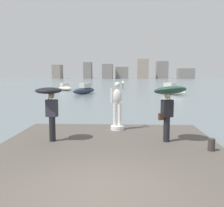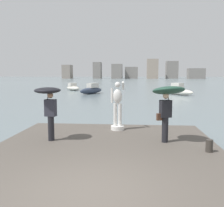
# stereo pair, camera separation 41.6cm
# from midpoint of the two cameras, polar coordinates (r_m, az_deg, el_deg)

# --- Properties ---
(ground_plane) EXTENTS (400.00, 400.00, 0.00)m
(ground_plane) POSITION_cam_midpoint_polar(r_m,az_deg,el_deg) (44.97, 3.97, 3.13)
(ground_plane) COLOR slate
(pier) EXTENTS (7.45, 9.89, 0.40)m
(pier) POSITION_cam_midpoint_polar(r_m,az_deg,el_deg) (7.32, -0.77, -13.90)
(pier) COLOR #564F47
(pier) RESTS_ON ground
(statue_white_figure) EXTENTS (0.58, 0.85, 2.08)m
(statue_white_figure) POSITION_cam_midpoint_polar(r_m,az_deg,el_deg) (10.75, 2.37, -1.20)
(statue_white_figure) COLOR white
(statue_white_figure) RESTS_ON pier
(onlooker_left) EXTENTS (1.07, 1.07, 1.91)m
(onlooker_left) POSITION_cam_midpoint_polar(r_m,az_deg,el_deg) (9.20, -12.80, 0.92)
(onlooker_left) COLOR black
(onlooker_left) RESTS_ON pier
(onlooker_right) EXTENTS (1.43, 1.44, 2.03)m
(onlooker_right) POSITION_cam_midpoint_polar(r_m,az_deg,el_deg) (8.99, 13.72, 1.43)
(onlooker_right) COLOR black
(onlooker_right) RESTS_ON pier
(mooring_bollard) EXTENTS (0.22, 0.22, 0.38)m
(mooring_bollard) POSITION_cam_midpoint_polar(r_m,az_deg,el_deg) (8.46, 22.37, -8.79)
(mooring_bollard) COLOR #38332D
(mooring_bollard) RESTS_ON pier
(boat_near) EXTENTS (3.16, 4.75, 1.48)m
(boat_near) POSITION_cam_midpoint_polar(r_m,az_deg,el_deg) (35.57, -4.30, 3.10)
(boat_near) COLOR #2D384C
(boat_near) RESTS_ON ground
(boat_mid) EXTENTS (3.80, 4.49, 1.57)m
(boat_mid) POSITION_cam_midpoint_polar(r_m,az_deg,el_deg) (34.92, 15.13, 2.79)
(boat_mid) COLOR silver
(boat_mid) RESTS_ON ground
(boat_far) EXTENTS (3.50, 3.83, 1.24)m
(boat_far) POSITION_cam_midpoint_polar(r_m,az_deg,el_deg) (43.57, -8.50, 3.55)
(boat_far) COLOR silver
(boat_far) RESTS_ON ground
(distant_skyline) EXTENTS (82.09, 12.68, 11.32)m
(distant_skyline) POSITION_cam_midpoint_polar(r_m,az_deg,el_deg) (151.26, 5.53, 7.28)
(distant_skyline) COLOR gray
(distant_skyline) RESTS_ON ground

